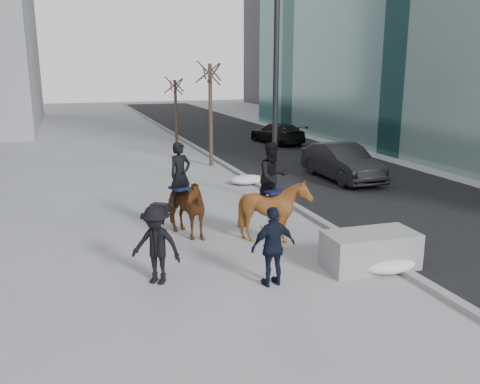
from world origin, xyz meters
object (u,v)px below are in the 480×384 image
object	(u,v)px
planter	(370,250)
car_near	(342,162)
mounted_right	(274,203)
mounted_left	(182,202)

from	to	relation	value
planter	car_near	xyz separation A→B (m)	(4.25, 8.67, 0.32)
mounted_right	planter	bearing A→B (deg)	-58.68
mounted_left	mounted_right	xyz separation A→B (m)	(2.20, -1.30, 0.11)
car_near	planter	bearing A→B (deg)	-116.30
mounted_left	mounted_right	bearing A→B (deg)	-30.59
planter	mounted_left	xyz separation A→B (m)	(-3.66, 3.69, 0.55)
car_near	mounted_left	distance (m)	9.34
planter	car_near	size ratio (longest dim) A/B	0.47
car_near	mounted_left	size ratio (longest dim) A/B	1.74
planter	mounted_right	distance (m)	2.87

